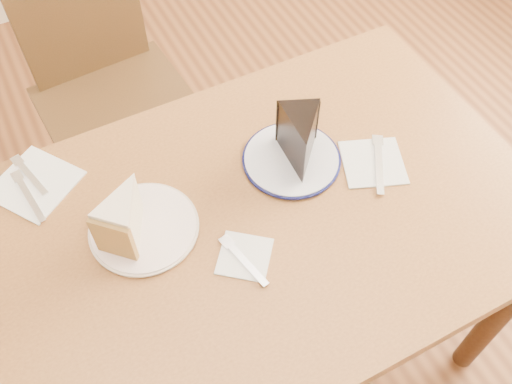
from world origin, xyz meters
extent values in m
plane|color=#4D2814|center=(0.00, 0.00, 0.00)|extent=(4.00, 4.00, 0.00)
cube|color=brown|center=(0.00, 0.00, 0.73)|extent=(1.20, 0.80, 0.04)
cylinder|color=black|center=(0.54, -0.34, 0.35)|extent=(0.06, 0.06, 0.71)
cylinder|color=black|center=(-0.54, 0.34, 0.35)|extent=(0.06, 0.06, 0.71)
cylinder|color=black|center=(0.54, 0.34, 0.35)|extent=(0.06, 0.06, 0.71)
cube|color=#34200F|center=(-0.13, 0.70, 0.48)|extent=(0.47, 0.47, 0.04)
cylinder|color=#34200F|center=(0.05, 0.90, 0.23)|extent=(0.04, 0.04, 0.46)
cylinder|color=#34200F|center=(-0.33, 0.88, 0.23)|extent=(0.04, 0.04, 0.46)
cylinder|color=#34200F|center=(0.07, 0.53, 0.23)|extent=(0.04, 0.04, 0.46)
cylinder|color=#34200F|center=(-0.31, 0.50, 0.23)|extent=(0.04, 0.04, 0.46)
cube|color=#34200F|center=(-0.14, 0.90, 0.70)|extent=(0.38, 0.06, 0.40)
cylinder|color=white|center=(-0.24, 0.08, 0.76)|extent=(0.22, 0.22, 0.01)
cylinder|color=white|center=(0.12, 0.10, 0.76)|extent=(0.21, 0.21, 0.01)
cube|color=white|center=(-0.08, -0.08, 0.75)|extent=(0.14, 0.14, 0.00)
cube|color=white|center=(0.29, 0.01, 0.75)|extent=(0.18, 0.18, 0.00)
cube|color=white|center=(-0.42, 0.30, 0.75)|extent=(0.23, 0.23, 0.00)
cube|color=silver|center=(-0.09, -0.09, 0.76)|extent=(0.04, 0.14, 0.00)
cube|color=white|center=(0.29, -0.01, 0.76)|extent=(0.10, 0.15, 0.00)
cube|color=silver|center=(-0.42, 0.33, 0.76)|extent=(0.05, 0.14, 0.00)
cube|color=silver|center=(-0.44, 0.27, 0.76)|extent=(0.04, 0.16, 0.00)
camera|label=1|loc=(-0.33, -0.59, 1.77)|focal=40.00mm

